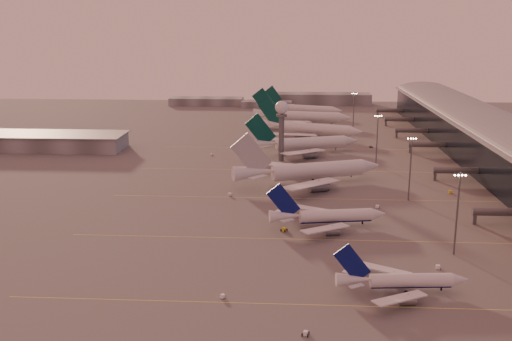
{
  "coord_description": "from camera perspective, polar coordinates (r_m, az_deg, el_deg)",
  "views": [
    {
      "loc": [
        9.45,
        -168.25,
        66.61
      ],
      "look_at": [
        -4.27,
        65.85,
        8.21
      ],
      "focal_mm": 42.0,
      "sensor_mm": 36.0,
      "label": 1
    }
  ],
  "objects": [
    {
      "name": "mast_a",
      "position": [
        182.92,
        18.63,
        -3.57
      ],
      "size": [
        3.6,
        0.56,
        25.0
      ],
      "color": "#55585D",
      "rests_on": "ground"
    },
    {
      "name": "mast_d",
      "position": [
        374.02,
        9.28,
        5.67
      ],
      "size": [
        3.6,
        0.56,
        25.0
      ],
      "color": "#55585D",
      "rests_on": "ground"
    },
    {
      "name": "greentail_c",
      "position": [
        398.75,
        4.38,
        4.95
      ],
      "size": [
        65.75,
        52.67,
        24.05
      ],
      "color": "silver",
      "rests_on": "ground"
    },
    {
      "name": "widebody_white",
      "position": [
        253.62,
        5.06,
        -0.35
      ],
      "size": [
        63.68,
        50.14,
        23.4
      ],
      "color": "silver",
      "rests_on": "ground"
    },
    {
      "name": "radar_tower",
      "position": [
        291.88,
        2.45,
        4.97
      ],
      "size": [
        6.4,
        6.4,
        31.1
      ],
      "color": "#55585D",
      "rests_on": "ground"
    },
    {
      "name": "gsv_tug_mid",
      "position": [
        196.65,
        2.69,
        -5.65
      ],
      "size": [
        4.57,
        3.93,
        1.12
      ],
      "color": "gold",
      "rests_on": "ground"
    },
    {
      "name": "mast_c",
      "position": [
        286.12,
        11.46,
        3.05
      ],
      "size": [
        3.6,
        0.56,
        25.0
      ],
      "color": "#55585D",
      "rests_on": "ground"
    },
    {
      "name": "greentail_a",
      "position": [
        311.73,
        4.54,
        2.34
      ],
      "size": [
        59.02,
        46.94,
        22.15
      ],
      "color": "silver",
      "rests_on": "ground"
    },
    {
      "name": "gsv_truck_d",
      "position": [
        308.3,
        -4.24,
        1.65
      ],
      "size": [
        3.03,
        5.02,
        1.91
      ],
      "color": "white",
      "rests_on": "ground"
    },
    {
      "name": "taxiway_markings",
      "position": [
        234.83,
        8.24,
        -2.64
      ],
      "size": [
        180.0,
        185.25,
        0.02
      ],
      "color": "#E0CD4F",
      "rests_on": "ground"
    },
    {
      "name": "greentail_b",
      "position": [
        353.81,
        5.13,
        3.75
      ],
      "size": [
        61.78,
        49.07,
        23.33
      ],
      "color": "silver",
      "rests_on": "ground"
    },
    {
      "name": "gsv_tug_near",
      "position": [
        135.71,
        4.74,
        -15.22
      ],
      "size": [
        2.87,
        3.87,
        0.99
      ],
      "color": "white",
      "rests_on": "ground"
    },
    {
      "name": "narrowbody_near",
      "position": [
        157.66,
        13.7,
        -10.35
      ],
      "size": [
        34.32,
        27.31,
        13.41
      ],
      "color": "silver",
      "rests_on": "ground"
    },
    {
      "name": "greentail_d",
      "position": [
        437.26,
        4.5,
        5.68
      ],
      "size": [
        57.0,
        45.36,
        21.32
      ],
      "color": "silver",
      "rests_on": "ground"
    },
    {
      "name": "narrowbody_mid",
      "position": [
        200.97,
        6.84,
        -4.51
      ],
      "size": [
        40.07,
        31.72,
        15.76
      ],
      "color": "silver",
      "rests_on": "ground"
    },
    {
      "name": "mast_b",
      "position": [
        233.9,
        14.49,
        0.47
      ],
      "size": [
        3.6,
        0.56,
        25.0
      ],
      "color": "#55585D",
      "rests_on": "ground"
    },
    {
      "name": "gsv_catering_b",
      "position": [
        250.64,
        18.09,
        -1.59
      ],
      "size": [
        5.99,
        3.38,
        4.65
      ],
      "color": "gold",
      "rests_on": "ground"
    },
    {
      "name": "distant_horizon",
      "position": [
        497.41,
        2.56,
        6.73
      ],
      "size": [
        165.0,
        37.5,
        9.0
      ],
      "color": "slate",
      "rests_on": "ground"
    },
    {
      "name": "gsv_truck_c",
      "position": [
        235.58,
        -2.4,
        -2.13
      ],
      "size": [
        6.45,
        4.67,
        2.47
      ],
      "color": "white",
      "rests_on": "ground"
    },
    {
      "name": "gsv_tug_far",
      "position": [
        271.59,
        5.86,
        -0.18
      ],
      "size": [
        2.77,
        3.74,
        0.96
      ],
      "color": "white",
      "rests_on": "ground"
    },
    {
      "name": "terminal",
      "position": [
        300.51,
        22.42,
        2.16
      ],
      "size": [
        57.0,
        362.0,
        23.04
      ],
      "color": "black",
      "rests_on": "ground"
    },
    {
      "name": "gsv_truck_a",
      "position": [
        151.61,
        -3.07,
        -11.65
      ],
      "size": [
        5.04,
        5.04,
        2.12
      ],
      "color": "white",
      "rests_on": "ground"
    },
    {
      "name": "gsv_truck_b",
      "position": [
        224.31,
        11.61,
        -3.25
      ],
      "size": [
        6.08,
        2.37,
        2.45
      ],
      "color": "white",
      "rests_on": "ground"
    },
    {
      "name": "gsv_tug_hangar",
      "position": [
        331.62,
        10.89,
        2.23
      ],
      "size": [
        3.86,
        3.28,
        0.95
      ],
      "color": "#4E5153",
      "rests_on": "ground"
    },
    {
      "name": "hangar",
      "position": [
        340.08,
        -19.11,
        2.65
      ],
      "size": [
        82.0,
        27.0,
        8.5
      ],
      "color": "slate",
      "rests_on": "ground"
    },
    {
      "name": "ground",
      "position": [
        181.2,
        0.13,
        -7.58
      ],
      "size": [
        700.0,
        700.0,
        0.0
      ],
      "primitive_type": "plane",
      "color": "#5A5757",
      "rests_on": "ground"
    },
    {
      "name": "gsv_catering_a",
      "position": [
        174.72,
        17.05,
        -8.3
      ],
      "size": [
        5.59,
        3.02,
        4.4
      ],
      "color": "white",
      "rests_on": "ground"
    }
  ]
}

